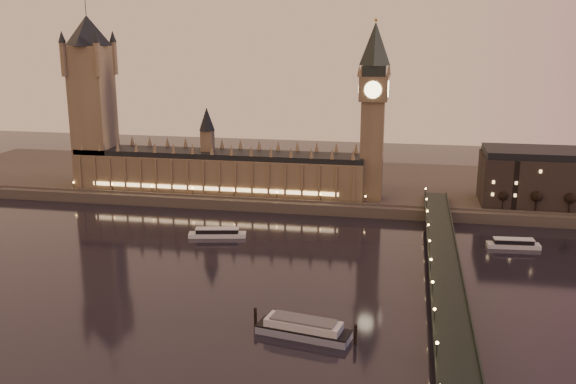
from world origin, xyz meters
name	(u,v)px	position (x,y,z in m)	size (l,w,h in m)	color
ground	(226,277)	(0.00, 0.00, 0.00)	(700.00, 700.00, 0.00)	black
far_embankment	(338,185)	(30.00, 165.00, 3.00)	(560.00, 130.00, 6.00)	#423D35
palace_of_westminster	(217,167)	(-40.12, 120.99, 21.71)	(180.00, 26.62, 52.00)	brown
victoria_tower	(92,92)	(-120.00, 121.00, 65.79)	(31.68, 31.68, 118.00)	brown
big_ben	(373,101)	(53.99, 120.99, 63.95)	(17.68, 17.68, 104.00)	brown
westminster_bridge	(444,280)	(91.61, 0.00, 5.52)	(13.20, 260.00, 15.30)	black
bare_tree_0	(504,196)	(128.21, 109.00, 14.05)	(5.32, 5.32, 10.81)	black
bare_tree_1	(535,198)	(144.73, 109.00, 14.05)	(5.32, 5.32, 10.81)	black
bare_tree_2	(567,199)	(161.25, 109.00, 14.05)	(5.32, 5.32, 10.81)	black
cruise_boat_a	(217,233)	(-19.79, 51.90, 2.06)	(29.90, 11.97, 4.68)	silver
cruise_boat_b	(513,244)	(127.68, 62.84, 2.05)	(25.61, 8.22, 4.65)	silver
moored_barge	(303,328)	(41.92, -48.42, 2.96)	(37.65, 15.16, 7.02)	gray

